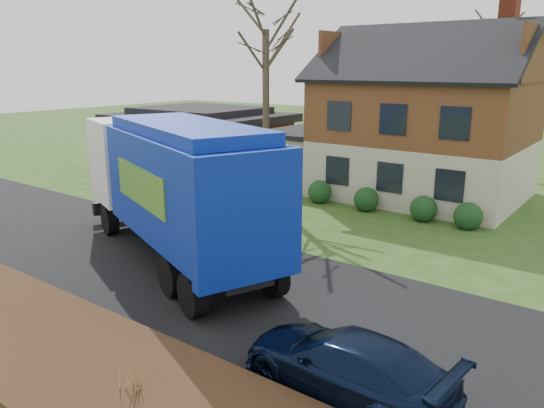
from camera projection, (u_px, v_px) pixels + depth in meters
The scene contains 11 objects.
ground at pixel (187, 271), 16.52m from camera, with size 120.00×120.00×0.00m, color #284A18.
road at pixel (187, 270), 16.52m from camera, with size 80.00×7.00×0.02m, color black.
mulch_verge at pixel (23, 333), 12.39m from camera, with size 80.00×3.50×0.30m, color #311B10.
main_house at pixel (415, 112), 25.40m from camera, with size 12.95×8.95×9.26m.
ranch_house at pixel (201, 138), 33.09m from camera, with size 9.80×8.20×3.70m.
garbage_truck at pixel (175, 181), 16.78m from camera, with size 11.00×6.65×4.59m.
silver_sedan at pixel (226, 208), 20.86m from camera, with size 1.60×4.59×1.51m, color #ABADB3.
navy_wagon at pixel (346, 364), 10.19m from camera, with size 1.78×4.39×1.27m, color black.
tree_front_west at pixel (266, 2), 23.33m from camera, with size 3.63×3.63×10.79m.
tree_back at pixel (499, 17), 30.56m from camera, with size 3.36×3.36×10.65m.
grass_clump_east at pixel (130, 369), 9.88m from camera, with size 0.33×0.27×0.83m.
Camera 1 is at (11.39, -10.78, 6.21)m, focal length 35.00 mm.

